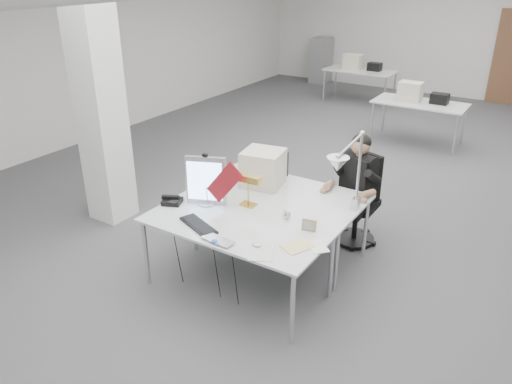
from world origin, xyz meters
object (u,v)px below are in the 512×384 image
monitor (206,181)px  architect_lamp (349,175)px  bankers_lamp (248,189)px  office_chair (357,198)px  laptop (215,243)px  seated_person (358,172)px  beige_monitor (263,168)px  desk_phone (172,201)px  desk_main (236,226)px

monitor → architect_lamp: bearing=-4.3°
bankers_lamp → office_chair: bearing=53.9°
monitor → laptop: size_ratio=1.65×
office_chair → monitor: (-1.13, -1.34, 0.45)m
office_chair → laptop: 2.05m
seated_person → beige_monitor: seated_person is taller
bankers_lamp → desk_phone: (-0.69, -0.39, -0.16)m
office_chair → architect_lamp: architect_lamp is taller
office_chair → beige_monitor: 1.16m
desk_phone → beige_monitor: (0.54, 0.91, 0.18)m
desk_main → desk_phone: 0.81m
beige_monitor → architect_lamp: architect_lamp is taller
beige_monitor → seated_person: bearing=22.6°
laptop → architect_lamp: architect_lamp is taller
desk_main → office_chair: office_chair is taller
beige_monitor → desk_phone: bearing=-131.0°
laptop → desk_phone: (-0.86, 0.42, 0.01)m
monitor → bankers_lamp: 0.44m
office_chair → seated_person: seated_person is taller
office_chair → beige_monitor: beige_monitor is taller
office_chair → seated_person: (0.00, -0.05, 0.34)m
monitor → laptop: 0.87m
beige_monitor → office_chair: bearing=24.9°
desk_main → architect_lamp: size_ratio=1.94×
desk_main → office_chair: size_ratio=1.59×
desk_phone → seated_person: bearing=23.6°
desk_main → monitor: (-0.51, 0.22, 0.27)m
bankers_lamp → beige_monitor: size_ratio=0.86×
bankers_lamp → monitor: bearing=-157.3°
office_chair → desk_main: bearing=-91.2°
desk_main → laptop: size_ratio=5.76×
desk_main → bankers_lamp: (-0.12, 0.41, 0.20)m
desk_phone → beige_monitor: bearing=36.8°
office_chair → bankers_lamp: size_ratio=3.09×
architect_lamp → desk_phone: bearing=-138.6°
desk_phone → architect_lamp: 1.83m
monitor → bankers_lamp: bearing=3.0°
seated_person → monitor: bearing=-110.8°
desk_main → architect_lamp: architect_lamp is taller
office_chair → architect_lamp: size_ratio=1.22×
desk_main → bankers_lamp: bearing=106.9°
monitor → beige_monitor: (0.24, 0.72, -0.06)m
desk_main → architect_lamp: bearing=38.9°
seated_person → desk_phone: 2.07m
monitor → bankers_lamp: monitor is taller
monitor → laptop: monitor is taller
bankers_lamp → architect_lamp: bearing=12.3°
monitor → beige_monitor: monitor is taller
bankers_lamp → desk_phone: bearing=-154.0°
seated_person → office_chair: bearing=110.5°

